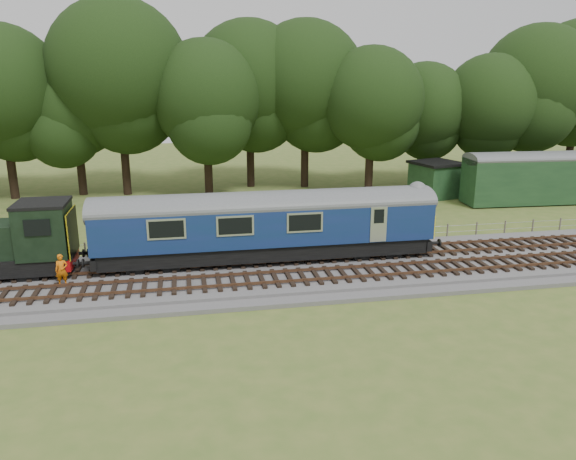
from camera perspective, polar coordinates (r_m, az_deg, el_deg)
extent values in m
plane|color=#4B6625|center=(29.84, 2.21, -4.33)|extent=(120.00, 120.00, 0.00)
cube|color=#4C4C4F|center=(29.78, 2.21, -4.01)|extent=(70.00, 7.00, 0.35)
cube|color=brown|center=(30.30, 1.93, -3.02)|extent=(66.50, 0.07, 0.14)
cube|color=brown|center=(31.64, 1.36, -2.21)|extent=(66.50, 0.07, 0.14)
cube|color=brown|center=(27.55, 3.29, -4.98)|extent=(66.50, 0.07, 0.14)
cube|color=brown|center=(28.86, 2.60, -4.00)|extent=(66.50, 0.07, 0.14)
cube|color=black|center=(30.44, -2.18, -1.82)|extent=(17.46, 2.52, 0.85)
cube|color=navy|center=(30.04, -2.21, 0.78)|extent=(18.00, 2.80, 2.05)
cube|color=yellow|center=(32.65, 13.65, 0.87)|extent=(0.06, 2.74, 1.30)
cube|color=black|center=(31.89, 8.55, -1.54)|extent=(2.60, 2.00, 0.55)
cube|color=black|center=(30.25, -13.50, -2.76)|extent=(2.60, 2.00, 0.55)
cube|color=black|center=(30.50, -23.50, 0.04)|extent=(2.40, 2.55, 2.60)
cube|color=#AB0D10|center=(30.69, -21.04, -2.73)|extent=(0.25, 2.60, 0.55)
cube|color=yellow|center=(30.28, -21.03, -0.20)|extent=(0.06, 2.55, 2.30)
imported|color=orange|center=(28.85, -22.01, -3.81)|extent=(0.63, 0.47, 1.58)
cube|color=#19381E|center=(50.70, 26.04, 4.65)|extent=(16.18, 3.46, 3.62)
cube|color=#19381E|center=(49.58, 14.75, 4.89)|extent=(4.10, 4.10, 2.78)
cube|color=black|center=(49.34, 14.87, 6.60)|extent=(4.50, 4.50, 0.22)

